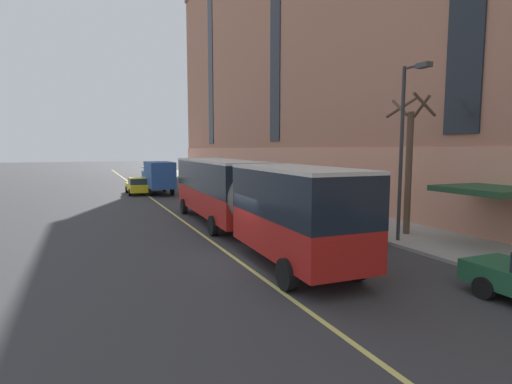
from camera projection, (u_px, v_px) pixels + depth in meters
ground_plane at (260, 258)px, 15.78m from camera, size 260.00×260.00×0.00m
sidewalk at (379, 226)px, 21.86m from camera, size 4.58×160.00×0.15m
city_bus at (240, 193)px, 19.67m from camera, size 3.33×18.75×3.67m
parked_car_black_1 at (197, 182)px, 42.80m from camera, size 2.02×4.79×1.56m
parked_car_white_2 at (337, 222)px, 19.23m from camera, size 2.04×4.55×1.56m
parked_car_champagne_3 at (253, 197)px, 28.93m from camera, size 2.01×4.60×1.56m
parked_car_green_6 at (223, 188)px, 35.46m from camera, size 2.04×4.40×1.56m
box_truck at (158, 176)px, 37.75m from camera, size 2.40×6.45×3.09m
taxi_cab at (138, 186)px, 37.99m from camera, size 2.05×4.75×1.56m
street_tree_mid_block at (409, 161)px, 19.25m from camera, size 1.81×1.94×6.76m
street_lamp at (405, 137)px, 17.53m from camera, size 0.36×1.48×7.72m
lane_centerline at (215, 244)px, 18.15m from camera, size 0.16×140.00×0.01m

